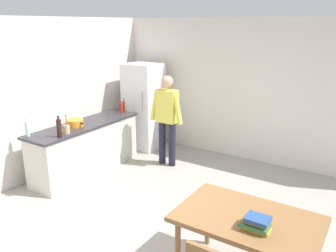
{
  "coord_description": "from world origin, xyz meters",
  "views": [
    {
      "loc": [
        2.34,
        -3.23,
        2.59
      ],
      "look_at": [
        -0.46,
        1.12,
        1.03
      ],
      "focal_mm": 36.47,
      "sensor_mm": 36.0,
      "label": 1
    }
  ],
  "objects_px": {
    "bottle_water_clear": "(27,129)",
    "dining_table": "(247,224)",
    "utensil_jar": "(66,129)",
    "bottle_beer_brown": "(124,106)",
    "cooking_pot": "(75,123)",
    "book_stack": "(256,223)",
    "refrigerator": "(144,106)",
    "bottle_wine_dark": "(59,128)",
    "person": "(167,115)",
    "bottle_sauce_red": "(121,108)"
  },
  "relations": [
    {
      "from": "bottle_water_clear",
      "to": "dining_table",
      "type": "bearing_deg",
      "value": -1.99
    },
    {
      "from": "utensil_jar",
      "to": "bottle_beer_brown",
      "type": "height_order",
      "value": "utensil_jar"
    },
    {
      "from": "cooking_pot",
      "to": "book_stack",
      "type": "relative_size",
      "value": 1.44
    },
    {
      "from": "dining_table",
      "to": "refrigerator",
      "type": "bearing_deg",
      "value": 140.71
    },
    {
      "from": "bottle_beer_brown",
      "to": "bottle_wine_dark",
      "type": "relative_size",
      "value": 0.76
    },
    {
      "from": "person",
      "to": "bottle_wine_dark",
      "type": "bearing_deg",
      "value": -114.88
    },
    {
      "from": "dining_table",
      "to": "book_stack",
      "type": "height_order",
      "value": "book_stack"
    },
    {
      "from": "cooking_pot",
      "to": "refrigerator",
      "type": "bearing_deg",
      "value": 86.6
    },
    {
      "from": "person",
      "to": "utensil_jar",
      "type": "bearing_deg",
      "value": -118.3
    },
    {
      "from": "person",
      "to": "dining_table",
      "type": "xyz_separation_m",
      "value": [
        2.35,
        -2.15,
        -0.31
      ]
    },
    {
      "from": "bottle_wine_dark",
      "to": "refrigerator",
      "type": "bearing_deg",
      "value": 93.07
    },
    {
      "from": "person",
      "to": "bottle_wine_dark",
      "type": "height_order",
      "value": "person"
    },
    {
      "from": "bottle_beer_brown",
      "to": "bottle_water_clear",
      "type": "distance_m",
      "value": 2.03
    },
    {
      "from": "bottle_beer_brown",
      "to": "refrigerator",
      "type": "bearing_deg",
      "value": 83.31
    },
    {
      "from": "utensil_jar",
      "to": "bottle_water_clear",
      "type": "bearing_deg",
      "value": -134.98
    },
    {
      "from": "refrigerator",
      "to": "dining_table",
      "type": "bearing_deg",
      "value": -39.29
    },
    {
      "from": "refrigerator",
      "to": "bottle_wine_dark",
      "type": "height_order",
      "value": "refrigerator"
    },
    {
      "from": "refrigerator",
      "to": "bottle_beer_brown",
      "type": "relative_size",
      "value": 6.92
    },
    {
      "from": "refrigerator",
      "to": "bottle_water_clear",
      "type": "relative_size",
      "value": 6.0
    },
    {
      "from": "refrigerator",
      "to": "book_stack",
      "type": "bearing_deg",
      "value": -39.87
    },
    {
      "from": "person",
      "to": "cooking_pot",
      "type": "height_order",
      "value": "person"
    },
    {
      "from": "refrigerator",
      "to": "cooking_pot",
      "type": "xyz_separation_m",
      "value": [
        -0.11,
        -1.81,
        0.06
      ]
    },
    {
      "from": "dining_table",
      "to": "cooking_pot",
      "type": "relative_size",
      "value": 3.5
    },
    {
      "from": "person",
      "to": "dining_table",
      "type": "height_order",
      "value": "person"
    },
    {
      "from": "bottle_water_clear",
      "to": "refrigerator",
      "type": "bearing_deg",
      "value": 82.74
    },
    {
      "from": "person",
      "to": "utensil_jar",
      "type": "height_order",
      "value": "person"
    },
    {
      "from": "person",
      "to": "bottle_sauce_red",
      "type": "height_order",
      "value": "person"
    },
    {
      "from": "refrigerator",
      "to": "cooking_pot",
      "type": "distance_m",
      "value": 1.81
    },
    {
      "from": "cooking_pot",
      "to": "bottle_sauce_red",
      "type": "distance_m",
      "value": 1.14
    },
    {
      "from": "bottle_sauce_red",
      "to": "bottle_wine_dark",
      "type": "relative_size",
      "value": 0.71
    },
    {
      "from": "refrigerator",
      "to": "bottle_beer_brown",
      "type": "height_order",
      "value": "refrigerator"
    },
    {
      "from": "bottle_water_clear",
      "to": "bottle_sauce_red",
      "type": "bearing_deg",
      "value": 81.52
    },
    {
      "from": "refrigerator",
      "to": "book_stack",
      "type": "distance_m",
      "value": 4.47
    },
    {
      "from": "cooking_pot",
      "to": "bottle_sauce_red",
      "type": "xyz_separation_m",
      "value": [
        0.06,
        1.14,
        0.04
      ]
    },
    {
      "from": "dining_table",
      "to": "bottle_beer_brown",
      "type": "height_order",
      "value": "bottle_beer_brown"
    },
    {
      "from": "utensil_jar",
      "to": "bottle_wine_dark",
      "type": "distance_m",
      "value": 0.19
    },
    {
      "from": "dining_table",
      "to": "utensil_jar",
      "type": "xyz_separation_m",
      "value": [
        -3.22,
        0.54,
        0.31
      ]
    },
    {
      "from": "bottle_sauce_red",
      "to": "person",
      "type": "bearing_deg",
      "value": 6.55
    },
    {
      "from": "cooking_pot",
      "to": "bottle_sauce_red",
      "type": "height_order",
      "value": "bottle_sauce_red"
    },
    {
      "from": "bottle_water_clear",
      "to": "bottle_wine_dark",
      "type": "xyz_separation_m",
      "value": [
        0.45,
        0.24,
        0.02
      ]
    },
    {
      "from": "bottle_wine_dark",
      "to": "book_stack",
      "type": "relative_size",
      "value": 1.23
    },
    {
      "from": "dining_table",
      "to": "bottle_wine_dark",
      "type": "relative_size",
      "value": 4.12
    },
    {
      "from": "cooking_pot",
      "to": "bottle_beer_brown",
      "type": "distance_m",
      "value": 1.25
    },
    {
      "from": "person",
      "to": "bottle_sauce_red",
      "type": "distance_m",
      "value": 1.0
    },
    {
      "from": "person",
      "to": "cooking_pot",
      "type": "distance_m",
      "value": 1.64
    },
    {
      "from": "cooking_pot",
      "to": "bottle_wine_dark",
      "type": "distance_m",
      "value": 0.58
    },
    {
      "from": "bottle_beer_brown",
      "to": "book_stack",
      "type": "relative_size",
      "value": 0.94
    },
    {
      "from": "bottle_water_clear",
      "to": "bottle_wine_dark",
      "type": "relative_size",
      "value": 0.88
    },
    {
      "from": "refrigerator",
      "to": "bottle_water_clear",
      "type": "distance_m",
      "value": 2.6
    },
    {
      "from": "dining_table",
      "to": "bottle_wine_dark",
      "type": "xyz_separation_m",
      "value": [
        -3.17,
        0.37,
        0.37
      ]
    }
  ]
}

